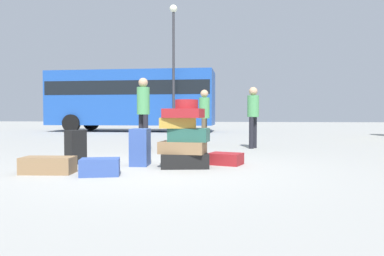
# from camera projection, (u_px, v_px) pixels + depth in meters

# --- Properties ---
(ground_plane) EXTENTS (80.00, 80.00, 0.00)m
(ground_plane) POSITION_uv_depth(u_px,v_px,m) (158.00, 169.00, 5.86)
(ground_plane) COLOR #9E9E99
(suitcase_tower) EXTENTS (0.85, 0.63, 1.12)m
(suitcase_tower) POSITION_uv_depth(u_px,v_px,m) (184.00, 139.00, 6.00)
(suitcase_tower) COLOR black
(suitcase_tower) RESTS_ON ground
(suitcase_slate_upright_blue) EXTENTS (0.71, 0.56, 0.21)m
(suitcase_slate_upright_blue) POSITION_uv_depth(u_px,v_px,m) (191.00, 152.00, 7.56)
(suitcase_slate_upright_blue) COLOR gray
(suitcase_slate_upright_blue) RESTS_ON ground
(suitcase_navy_foreground_near) EXTENTS (0.63, 0.50, 0.25)m
(suitcase_navy_foreground_near) POSITION_uv_depth(u_px,v_px,m) (100.00, 167.00, 5.23)
(suitcase_navy_foreground_near) COLOR #334F99
(suitcase_navy_foreground_near) RESTS_ON ground
(suitcase_maroon_white_trunk) EXTENTS (0.66, 0.57, 0.20)m
(suitcase_maroon_white_trunk) POSITION_uv_depth(u_px,v_px,m) (225.00, 159.00, 6.40)
(suitcase_maroon_white_trunk) COLOR maroon
(suitcase_maroon_white_trunk) RESTS_ON ground
(suitcase_black_right_side) EXTENTS (0.32, 0.39, 0.60)m
(suitcase_black_right_side) POSITION_uv_depth(u_px,v_px,m) (76.00, 147.00, 6.48)
(suitcase_black_right_side) COLOR black
(suitcase_black_right_side) RESTS_ON ground
(suitcase_navy_foreground_far) EXTENTS (0.33, 0.45, 0.64)m
(suitcase_navy_foreground_far) POSITION_uv_depth(u_px,v_px,m) (140.00, 147.00, 6.28)
(suitcase_navy_foreground_far) COLOR #334F99
(suitcase_navy_foreground_far) RESTS_ON ground
(suitcase_brown_behind_tower) EXTENTS (0.79, 0.44, 0.25)m
(suitcase_brown_behind_tower) POSITION_uv_depth(u_px,v_px,m) (48.00, 165.00, 5.41)
(suitcase_brown_behind_tower) COLOR olive
(suitcase_brown_behind_tower) RESTS_ON ground
(person_bearded_onlooker) EXTENTS (0.30, 0.30, 1.75)m
(person_bearded_onlooker) POSITION_uv_depth(u_px,v_px,m) (143.00, 108.00, 8.60)
(person_bearded_onlooker) COLOR black
(person_bearded_onlooker) RESTS_ON ground
(person_tourist_with_camera) EXTENTS (0.30, 0.34, 1.58)m
(person_tourist_with_camera) POSITION_uv_depth(u_px,v_px,m) (204.00, 113.00, 10.18)
(person_tourist_with_camera) COLOR brown
(person_tourist_with_camera) RESTS_ON ground
(person_passerby_in_red) EXTENTS (0.30, 0.32, 1.60)m
(person_passerby_in_red) POSITION_uv_depth(u_px,v_px,m) (253.00, 112.00, 9.48)
(person_passerby_in_red) COLOR black
(person_passerby_in_red) RESTS_ON ground
(parked_bus) EXTENTS (8.66, 2.76, 3.15)m
(parked_bus) POSITION_uv_depth(u_px,v_px,m) (132.00, 97.00, 19.28)
(parked_bus) COLOR #1E4CA5
(parked_bus) RESTS_ON ground
(lamp_post) EXTENTS (0.36, 0.36, 6.06)m
(lamp_post) POSITION_uv_depth(u_px,v_px,m) (174.00, 50.00, 17.18)
(lamp_post) COLOR #333338
(lamp_post) RESTS_ON ground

